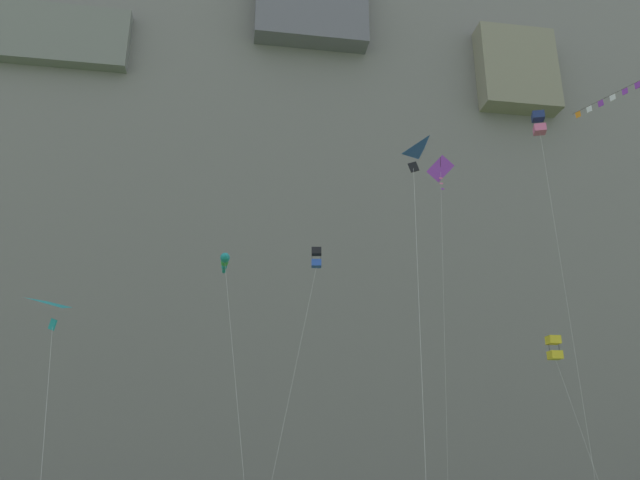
% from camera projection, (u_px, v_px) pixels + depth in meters
% --- Properties ---
extents(cliff_face, '(180.00, 26.13, 81.89)m').
position_uv_depth(cliff_face, '(297.00, 122.00, 74.28)').
color(cliff_face, slate).
rests_on(cliff_face, ground).
extents(kite_diamond_upper_left, '(2.47, 1.53, 24.32)m').
position_uv_depth(kite_diamond_upper_left, '(441.00, 176.00, 45.81)').
color(kite_diamond_upper_left, purple).
rests_on(kite_diamond_upper_left, ground).
extents(kite_box_low_left, '(1.43, 1.95, 9.34)m').
position_uv_depth(kite_box_low_left, '(554.00, 348.00, 34.76)').
color(kite_box_low_left, yellow).
rests_on(kite_box_low_left, ground).
extents(kite_box_low_right, '(3.25, 3.45, 14.34)m').
position_uv_depth(kite_box_low_right, '(316.00, 259.00, 35.45)').
color(kite_box_low_right, black).
rests_on(kite_box_low_right, ground).
extents(kite_banner_front_field, '(3.13, 8.59, 32.24)m').
position_uv_depth(kite_banner_front_field, '(613.00, 113.00, 52.18)').
color(kite_banner_front_field, black).
rests_on(kite_banner_front_field, ground).
extents(kite_box_low_center, '(1.73, 3.47, 24.60)m').
position_uv_depth(kite_box_low_center, '(539.00, 124.00, 40.62)').
color(kite_box_low_center, navy).
rests_on(kite_box_low_center, ground).
extents(kite_delta_near_cliff, '(2.05, 5.71, 15.73)m').
position_uv_depth(kite_delta_near_cliff, '(403.00, 169.00, 27.68)').
color(kite_delta_near_cliff, blue).
rests_on(kite_delta_near_cliff, ground).
extents(kite_windsock_mid_center, '(1.87, 7.94, 13.29)m').
position_uv_depth(kite_windsock_mid_center, '(225.00, 263.00, 33.78)').
color(kite_windsock_mid_center, teal).
rests_on(kite_windsock_mid_center, ground).
extents(kite_delta_mid_left, '(2.09, 4.20, 8.81)m').
position_uv_depth(kite_delta_mid_left, '(60.00, 324.00, 27.05)').
color(kite_delta_mid_left, teal).
rests_on(kite_delta_mid_left, ground).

